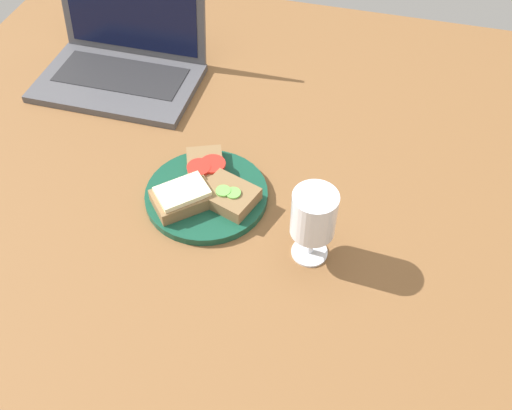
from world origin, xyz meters
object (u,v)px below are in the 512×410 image
at_px(sandwich_with_tomato, 206,169).
at_px(sandwich_with_cucumber, 229,195).
at_px(plate, 207,195).
at_px(wine_glass, 314,216).
at_px(laptop, 123,59).
at_px(sandwich_with_cheese, 183,197).

height_order(sandwich_with_tomato, sandwich_with_cucumber, sandwich_with_cucumber).
xyz_separation_m(plate, wine_glass, (0.20, -0.07, 0.09)).
relative_size(plate, laptop, 0.65).
bearing_deg(plate, laptop, 133.77).
bearing_deg(sandwich_with_tomato, laptop, 136.69).
bearing_deg(wine_glass, plate, 160.22).
height_order(sandwich_with_tomato, laptop, laptop).
height_order(sandwich_with_cucumber, wine_glass, wine_glass).
bearing_deg(plate, sandwich_with_cheese, -130.77).
distance_m(sandwich_with_tomato, sandwich_with_cucumber, 0.08).
height_order(sandwich_with_cheese, sandwich_with_cucumber, sandwich_with_cheese).
xyz_separation_m(sandwich_with_cucumber, laptop, (-0.34, 0.31, 0.01)).
bearing_deg(sandwich_with_cheese, sandwich_with_cucumber, 19.13).
xyz_separation_m(sandwich_with_tomato, sandwich_with_cucumber, (0.06, -0.05, 0.00)).
xyz_separation_m(wine_glass, laptop, (-0.49, 0.38, -0.05)).
bearing_deg(sandwich_with_cucumber, laptop, 137.11).
bearing_deg(sandwich_with_cheese, plate, 49.23).
relative_size(sandwich_with_cucumber, wine_glass, 0.79).
xyz_separation_m(plate, sandwich_with_cheese, (-0.03, -0.03, 0.02)).
distance_m(sandwich_with_cheese, sandwich_with_cucumber, 0.08).
bearing_deg(sandwich_with_cucumber, sandwich_with_cheese, -160.87).
xyz_separation_m(plate, sandwich_with_tomato, (-0.01, 0.04, 0.02)).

